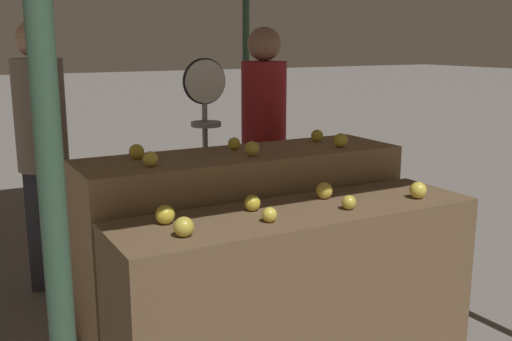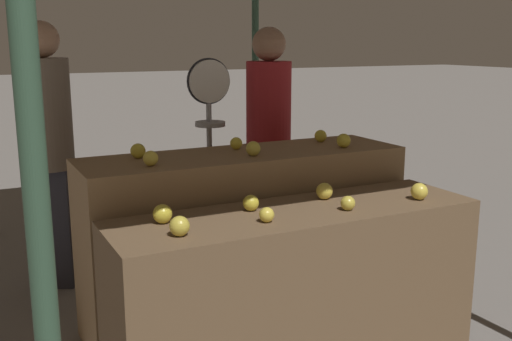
% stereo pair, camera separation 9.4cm
% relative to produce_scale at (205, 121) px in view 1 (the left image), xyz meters
% --- Properties ---
extents(display_counter_front, '(1.89, 0.55, 0.84)m').
position_rel_produce_scale_xyz_m(display_counter_front, '(-0.04, -1.22, -0.72)').
color(display_counter_front, brown).
rests_on(display_counter_front, ground_plane).
extents(display_counter_back, '(1.89, 0.55, 1.03)m').
position_rel_produce_scale_xyz_m(display_counter_back, '(-0.04, -0.62, -0.62)').
color(display_counter_back, olive).
rests_on(display_counter_back, ground_plane).
extents(apple_front_0, '(0.09, 0.09, 0.09)m').
position_rel_produce_scale_xyz_m(apple_front_0, '(-0.70, -1.33, -0.25)').
color(apple_front_0, gold).
rests_on(apple_front_0, display_counter_front).
extents(apple_front_1, '(0.07, 0.07, 0.07)m').
position_rel_produce_scale_xyz_m(apple_front_1, '(-0.27, -1.32, -0.26)').
color(apple_front_1, yellow).
rests_on(apple_front_1, display_counter_front).
extents(apple_front_2, '(0.07, 0.07, 0.07)m').
position_rel_produce_scale_xyz_m(apple_front_2, '(0.18, -1.33, -0.26)').
color(apple_front_2, gold).
rests_on(apple_front_2, display_counter_front).
extents(apple_front_3, '(0.09, 0.09, 0.09)m').
position_rel_produce_scale_xyz_m(apple_front_3, '(0.63, -1.33, -0.25)').
color(apple_front_3, yellow).
rests_on(apple_front_3, display_counter_front).
extents(apple_front_4, '(0.09, 0.09, 0.09)m').
position_rel_produce_scale_xyz_m(apple_front_4, '(-0.70, -1.12, -0.25)').
color(apple_front_4, gold).
rests_on(apple_front_4, display_counter_front).
extents(apple_front_5, '(0.08, 0.08, 0.08)m').
position_rel_produce_scale_xyz_m(apple_front_5, '(-0.25, -1.12, -0.25)').
color(apple_front_5, gold).
rests_on(apple_front_5, display_counter_front).
extents(apple_front_6, '(0.09, 0.09, 0.09)m').
position_rel_produce_scale_xyz_m(apple_front_6, '(0.19, -1.10, -0.25)').
color(apple_front_6, yellow).
rests_on(apple_front_6, display_counter_front).
extents(apple_back_0, '(0.08, 0.08, 0.08)m').
position_rel_produce_scale_xyz_m(apple_back_0, '(-0.63, -0.73, -0.07)').
color(apple_back_0, yellow).
rests_on(apple_back_0, display_counter_back).
extents(apple_back_1, '(0.08, 0.08, 0.08)m').
position_rel_produce_scale_xyz_m(apple_back_1, '(-0.04, -0.73, -0.06)').
color(apple_back_1, gold).
rests_on(apple_back_1, display_counter_back).
extents(apple_back_2, '(0.08, 0.08, 0.08)m').
position_rel_produce_scale_xyz_m(apple_back_2, '(0.56, -0.74, -0.06)').
color(apple_back_2, gold).
rests_on(apple_back_2, display_counter_back).
extents(apple_back_3, '(0.08, 0.08, 0.08)m').
position_rel_produce_scale_xyz_m(apple_back_3, '(-0.63, -0.51, -0.06)').
color(apple_back_3, gold).
rests_on(apple_back_3, display_counter_back).
extents(apple_back_4, '(0.07, 0.07, 0.07)m').
position_rel_produce_scale_xyz_m(apple_back_4, '(-0.05, -0.50, -0.07)').
color(apple_back_4, gold).
rests_on(apple_back_4, display_counter_back).
extents(apple_back_5, '(0.08, 0.08, 0.08)m').
position_rel_produce_scale_xyz_m(apple_back_5, '(0.55, -0.50, -0.07)').
color(apple_back_5, gold).
rests_on(apple_back_5, display_counter_back).
extents(produce_scale, '(0.30, 0.20, 1.55)m').
position_rel_produce_scale_xyz_m(produce_scale, '(0.00, 0.00, 0.00)').
color(produce_scale, '#99999E').
rests_on(produce_scale, ground_plane).
extents(person_vendor_at_scale, '(0.35, 0.35, 1.75)m').
position_rel_produce_scale_xyz_m(person_vendor_at_scale, '(0.44, 0.00, -0.10)').
color(person_vendor_at_scale, '#2D2D38').
rests_on(person_vendor_at_scale, ground_plane).
extents(person_customer_left, '(0.44, 0.44, 1.79)m').
position_rel_produce_scale_xyz_m(person_customer_left, '(-0.97, 0.44, -0.09)').
color(person_customer_left, '#2D2D38').
rests_on(person_customer_left, ground_plane).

